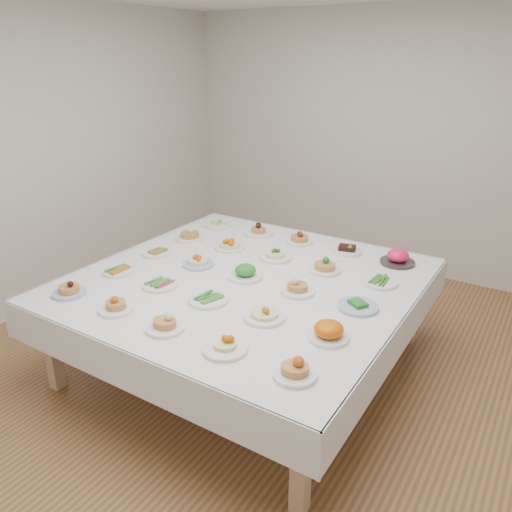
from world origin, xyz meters
The scene contains 27 objects.
room_envelope centered at (0.00, 0.00, 1.83)m, with size 5.02×5.02×2.81m.
display_table centered at (-0.23, -0.05, 0.69)m, with size 2.42×2.42×0.75m.
dish_0 centered at (-1.13, -0.94, 0.81)m, with size 0.23×0.23×0.14m.
dish_1 centered at (-0.67, -0.93, 0.80)m, with size 0.23×0.23×0.12m.
dish_2 centered at (-0.24, -0.94, 0.80)m, with size 0.24×0.24×0.12m.
dish_3 centered at (0.21, -0.93, 0.81)m, with size 0.26×0.26×0.14m.
dish_4 centered at (0.67, -0.94, 0.82)m, with size 0.24×0.24×0.14m.
dish_5 centered at (-1.11, -0.49, 0.78)m, with size 0.23×0.23×0.06m.
dish_6 centered at (-0.68, -0.50, 0.78)m, with size 0.25×0.25×0.06m.
dish_7 centered at (-0.24, -0.50, 0.78)m, with size 0.27×0.27×0.06m.
dish_8 centered at (0.21, -0.50, 0.82)m, with size 0.26×0.26×0.14m.
dish_9 centered at (0.66, -0.50, 0.83)m, with size 0.24×0.24×0.15m.
dish_10 centered at (-1.12, -0.04, 0.77)m, with size 0.24×0.24×0.06m.
dish_11 centered at (-0.68, -0.05, 0.81)m, with size 0.25×0.25×0.13m.
dish_12 centered at (-0.24, -0.04, 0.81)m, with size 0.26×0.26×0.13m.
dish_13 centered at (0.21, -0.06, 0.80)m, with size 0.24×0.24×0.13m.
dish_14 centered at (0.66, -0.05, 0.79)m, with size 0.27×0.27×0.10m.
dish_15 centered at (-1.13, 0.39, 0.82)m, with size 0.26×0.26×0.15m.
dish_16 centered at (-0.68, 0.39, 0.82)m, with size 0.27×0.27×0.15m.
dish_17 centered at (-0.23, 0.40, 0.81)m, with size 0.26×0.26×0.13m.
dish_18 centered at (0.22, 0.39, 0.83)m, with size 0.24×0.24×0.16m.
dish_19 centered at (0.66, 0.40, 0.78)m, with size 0.26×0.26×0.06m.
dish_20 centered at (-1.13, 0.83, 0.80)m, with size 0.27×0.27×0.12m.
dish_21 centered at (-0.67, 0.84, 0.82)m, with size 0.27×0.27×0.15m.
dish_22 centered at (-0.24, 0.84, 0.80)m, with size 0.24×0.24×0.12m.
dish_23 centered at (0.21, 0.85, 0.79)m, with size 0.24×0.24×0.10m.
dish_24 centered at (0.65, 0.84, 0.82)m, with size 0.27×0.27×0.15m.
Camera 1 is at (1.66, -2.90, 2.33)m, focal length 35.00 mm.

